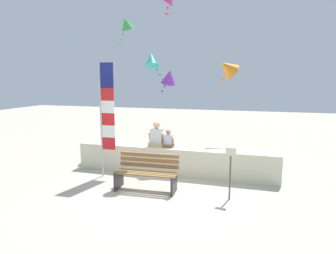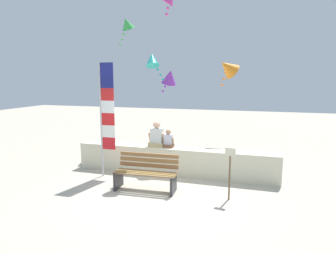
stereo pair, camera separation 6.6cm
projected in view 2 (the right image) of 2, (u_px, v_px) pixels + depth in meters
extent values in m
plane|color=#B6AC99|center=(160.00, 190.00, 7.40)|extent=(40.00, 40.00, 0.00)
cube|color=beige|center=(174.00, 161.00, 8.58)|extent=(5.88, 0.49, 0.79)
cube|color=olive|center=(143.00, 175.00, 7.13)|extent=(1.56, 0.14, 0.03)
cube|color=olive|center=(144.00, 174.00, 7.24)|extent=(1.56, 0.14, 0.03)
cube|color=olive|center=(146.00, 172.00, 7.34)|extent=(1.56, 0.14, 0.03)
cube|color=#8E613A|center=(147.00, 171.00, 7.45)|extent=(1.56, 0.14, 0.03)
cube|color=#8E5E39|center=(149.00, 165.00, 7.53)|extent=(1.56, 0.11, 0.10)
cube|color=olive|center=(149.00, 160.00, 7.53)|extent=(1.56, 0.11, 0.10)
cube|color=olive|center=(149.00, 155.00, 7.54)|extent=(1.56, 0.11, 0.10)
cube|color=#2D2D33|center=(118.00, 179.00, 7.50)|extent=(0.07, 0.53, 0.45)
cube|color=#2D2D33|center=(173.00, 184.00, 7.15)|extent=(0.07, 0.53, 0.45)
cube|color=tan|center=(157.00, 144.00, 8.69)|extent=(0.44, 0.36, 0.12)
cube|color=silver|center=(157.00, 135.00, 8.64)|extent=(0.34, 0.22, 0.42)
cylinder|color=#D9AB88|center=(150.00, 137.00, 8.69)|extent=(0.07, 0.17, 0.31)
cylinder|color=#D9AB88|center=(163.00, 138.00, 8.57)|extent=(0.07, 0.17, 0.31)
sphere|color=#D9AB88|center=(157.00, 125.00, 8.59)|extent=(0.21, 0.21, 0.21)
cube|color=brown|center=(168.00, 146.00, 8.59)|extent=(0.31, 0.25, 0.08)
cube|color=silver|center=(168.00, 139.00, 8.56)|extent=(0.24, 0.15, 0.29)
cylinder|color=#A17253|center=(163.00, 140.00, 8.59)|extent=(0.05, 0.12, 0.21)
cylinder|color=#A17253|center=(173.00, 141.00, 8.51)|extent=(0.05, 0.12, 0.21)
sphere|color=#A17253|center=(168.00, 132.00, 8.52)|extent=(0.15, 0.15, 0.15)
cylinder|color=#B7B7BC|center=(101.00, 121.00, 8.23)|extent=(0.05, 0.05, 3.19)
cube|color=red|center=(109.00, 143.00, 8.27)|extent=(0.39, 0.02, 0.34)
cube|color=white|center=(109.00, 131.00, 8.21)|extent=(0.39, 0.02, 0.34)
cube|color=red|center=(108.00, 119.00, 8.16)|extent=(0.39, 0.02, 0.34)
cube|color=white|center=(108.00, 107.00, 8.10)|extent=(0.39, 0.02, 0.34)
cube|color=red|center=(107.00, 94.00, 8.05)|extent=(0.39, 0.02, 0.34)
cube|color=navy|center=(107.00, 82.00, 7.99)|extent=(0.39, 0.02, 0.34)
cube|color=navy|center=(106.00, 69.00, 7.94)|extent=(0.39, 0.02, 0.34)
cone|color=teal|center=(152.00, 59.00, 10.64)|extent=(0.74, 0.81, 0.65)
sphere|color=#099788|center=(155.00, 64.00, 10.69)|extent=(0.08, 0.08, 0.08)
sphere|color=#099788|center=(158.00, 70.00, 10.74)|extent=(0.08, 0.08, 0.08)
sphere|color=#099788|center=(160.00, 75.00, 10.79)|extent=(0.08, 0.08, 0.08)
sphere|color=#099788|center=(163.00, 80.00, 10.84)|extent=(0.08, 0.08, 0.08)
sphere|color=#E83696|center=(169.00, 2.00, 8.44)|extent=(0.08, 0.08, 0.08)
sphere|color=#E83696|center=(168.00, 8.00, 8.38)|extent=(0.08, 0.08, 0.08)
sphere|color=#E83696|center=(167.00, 14.00, 8.31)|extent=(0.08, 0.08, 0.08)
cone|color=green|center=(127.00, 24.00, 10.88)|extent=(0.69, 0.75, 0.56)
sphere|color=green|center=(125.00, 29.00, 10.97)|extent=(0.08, 0.08, 0.08)
sphere|color=green|center=(124.00, 34.00, 11.06)|extent=(0.08, 0.08, 0.08)
sphere|color=green|center=(122.00, 40.00, 11.16)|extent=(0.08, 0.08, 0.08)
sphere|color=green|center=(120.00, 45.00, 11.25)|extent=(0.08, 0.08, 0.08)
cone|color=purple|center=(170.00, 77.00, 11.16)|extent=(0.92, 0.91, 0.68)
sphere|color=purple|center=(167.00, 82.00, 11.14)|extent=(0.08, 0.08, 0.08)
sphere|color=purple|center=(165.00, 86.00, 11.12)|extent=(0.08, 0.08, 0.08)
sphere|color=purple|center=(163.00, 91.00, 11.11)|extent=(0.08, 0.08, 0.08)
cone|color=orange|center=(227.00, 67.00, 9.11)|extent=(0.89, 0.85, 0.73)
sphere|color=orange|center=(226.00, 73.00, 9.24)|extent=(0.08, 0.08, 0.08)
sphere|color=orange|center=(224.00, 79.00, 9.36)|extent=(0.08, 0.08, 0.08)
sphere|color=orange|center=(222.00, 85.00, 9.48)|extent=(0.08, 0.08, 0.08)
cylinder|color=brown|center=(229.00, 178.00, 6.73)|extent=(0.04, 0.04, 1.03)
cube|color=beige|center=(230.00, 152.00, 6.63)|extent=(0.24, 0.06, 0.18)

